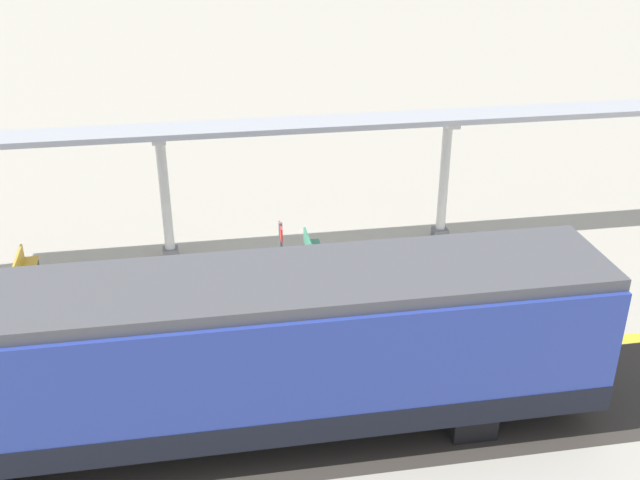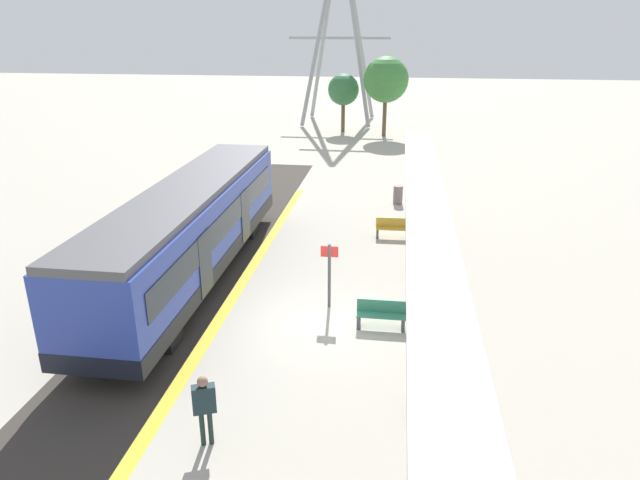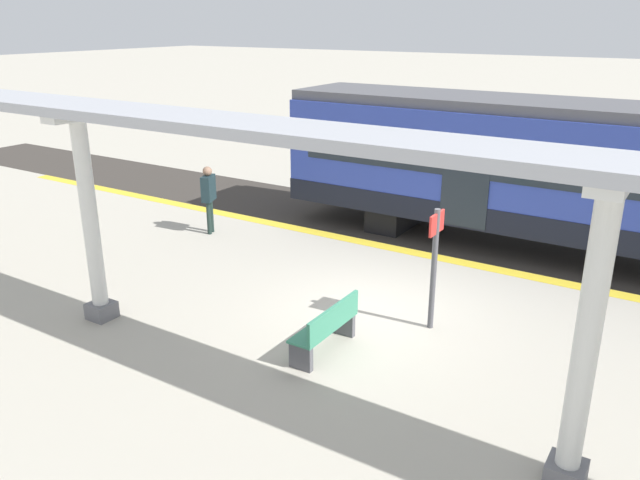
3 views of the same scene
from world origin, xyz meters
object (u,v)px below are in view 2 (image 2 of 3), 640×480
object	(u,v)px
train_near_carriage	(191,231)
bench_mid_platform	(381,314)
canopy_pillar_third	(419,227)
passenger_waiting_near_edge	(204,403)
canopy_pillar_fourth	(416,175)
canopy_pillar_second	(428,347)
trash_bin	(398,195)
platform_info_sign	(329,270)
bench_near_end	(393,228)

from	to	relation	value
train_near_carriage	bench_mid_platform	world-z (taller)	train_near_carriage
canopy_pillar_third	passenger_waiting_near_edge	world-z (taller)	canopy_pillar_third
bench_mid_platform	canopy_pillar_fourth	bearing A→B (deg)	84.33
canopy_pillar_second	bench_mid_platform	world-z (taller)	canopy_pillar_second
trash_bin	platform_info_sign	world-z (taller)	platform_info_sign
canopy_pillar_second	canopy_pillar_fourth	bearing A→B (deg)	90.00
canopy_pillar_second	bench_near_end	world-z (taller)	canopy_pillar_second
canopy_pillar_fourth	bench_mid_platform	distance (m)	11.77
canopy_pillar_second	trash_bin	distance (m)	17.17
train_near_carriage	canopy_pillar_third	bearing A→B (deg)	9.83
canopy_pillar_third	bench_mid_platform	world-z (taller)	canopy_pillar_third
bench_near_end	canopy_pillar_fourth	bearing A→B (deg)	75.98
train_near_carriage	canopy_pillar_third	xyz separation A→B (m)	(7.98, 1.38, 0.06)
canopy_pillar_third	platform_info_sign	world-z (taller)	canopy_pillar_third
canopy_pillar_third	passenger_waiting_near_edge	distance (m)	10.85
canopy_pillar_second	trash_bin	xyz separation A→B (m)	(-0.78, 17.10, -1.42)
canopy_pillar_fourth	bench_mid_platform	size ratio (longest dim) A/B	2.49
trash_bin	passenger_waiting_near_edge	distance (m)	19.09
canopy_pillar_third	bench_near_end	bearing A→B (deg)	103.52
train_near_carriage	passenger_waiting_near_edge	bearing A→B (deg)	-68.77
canopy_pillar_second	platform_info_sign	size ratio (longest dim) A/B	1.70
train_near_carriage	passenger_waiting_near_edge	distance (m)	8.99
trash_bin	platform_info_sign	bearing A→B (deg)	-100.02
train_near_carriage	canopy_pillar_second	world-z (taller)	canopy_pillar_second
platform_info_sign	canopy_pillar_third	bearing A→B (deg)	45.40
canopy_pillar_third	passenger_waiting_near_edge	size ratio (longest dim) A/B	2.15
passenger_waiting_near_edge	trash_bin	bearing A→B (deg)	78.06
canopy_pillar_third	trash_bin	world-z (taller)	canopy_pillar_third
canopy_pillar_third	platform_info_sign	bearing A→B (deg)	-134.60
bench_near_end	canopy_pillar_third	bearing A→B (deg)	-76.48
bench_mid_platform	trash_bin	size ratio (longest dim) A/B	1.59
canopy_pillar_fourth	canopy_pillar_third	bearing A→B (deg)	-90.00
canopy_pillar_third	bench_near_end	xyz separation A→B (m)	(-0.93, 3.88, -1.45)
canopy_pillar_second	passenger_waiting_near_edge	xyz separation A→B (m)	(-4.73, -1.57, -0.81)
canopy_pillar_fourth	bench_mid_platform	world-z (taller)	canopy_pillar_fourth
train_near_carriage	canopy_pillar_second	bearing A→B (deg)	-40.37
canopy_pillar_fourth	bench_mid_platform	xyz separation A→B (m)	(-1.15, -11.62, -1.45)
canopy_pillar_fourth	canopy_pillar_second	bearing A→B (deg)	-90.00
platform_info_sign	passenger_waiting_near_edge	bearing A→B (deg)	-105.22
canopy_pillar_second	trash_bin	size ratio (longest dim) A/B	3.97
bench_mid_platform	platform_info_sign	xyz separation A→B (m)	(-1.72, 1.09, 0.89)
canopy_pillar_third	canopy_pillar_second	bearing A→B (deg)	-90.00
canopy_pillar_fourth	trash_bin	xyz separation A→B (m)	(-0.78, 1.32, -1.42)
platform_info_sign	passenger_waiting_near_edge	world-z (taller)	platform_info_sign
canopy_pillar_third	trash_bin	bearing A→B (deg)	95.01
bench_mid_platform	trash_bin	world-z (taller)	trash_bin
canopy_pillar_second	canopy_pillar_fourth	distance (m)	15.77
canopy_pillar_second	bench_mid_platform	distance (m)	4.55
bench_mid_platform	passenger_waiting_near_edge	world-z (taller)	passenger_waiting_near_edge
bench_mid_platform	platform_info_sign	world-z (taller)	platform_info_sign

